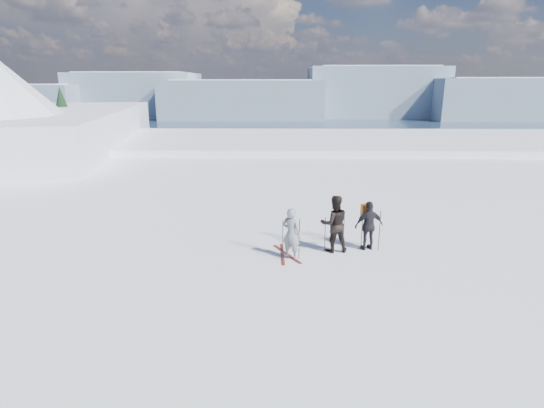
{
  "coord_description": "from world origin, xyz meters",
  "views": [
    {
      "loc": [
        -2.14,
        -9.03,
        5.26
      ],
      "look_at": [
        -2.36,
        3.0,
        1.84
      ],
      "focal_mm": 28.0,
      "sensor_mm": 36.0,
      "label": 1
    }
  ],
  "objects": [
    {
      "name": "skier_grey",
      "position": [
        -1.77,
        3.27,
        0.82
      ],
      "size": [
        0.71,
        0.64,
        1.63
      ],
      "primitive_type": "imported",
      "rotation": [
        0.0,
        0.0,
        2.62
      ],
      "color": "gray",
      "rests_on": "ground"
    },
    {
      "name": "skier_dark",
      "position": [
        -0.38,
        3.89,
        0.94
      ],
      "size": [
        0.99,
        0.82,
        1.87
      ],
      "primitive_type": "imported",
      "rotation": [
        0.0,
        0.0,
        3.27
      ],
      "color": "black",
      "rests_on": "ground"
    },
    {
      "name": "skier_pack",
      "position": [
        0.77,
        4.07,
        0.82
      ],
      "size": [
        1.02,
        0.6,
        1.63
      ],
      "primitive_type": "imported",
      "rotation": [
        0.0,
        0.0,
        3.36
      ],
      "color": "black",
      "rests_on": "ground"
    },
    {
      "name": "near_ridge",
      "position": [
        -26.68,
        29.31,
        -3.49
      ],
      "size": [
        31.37,
        35.68,
        25.62
      ],
      "color": "white",
      "rests_on": "ground"
    },
    {
      "name": "backpack",
      "position": [
        0.72,
        4.31,
        1.85
      ],
      "size": [
        0.38,
        0.27,
        0.44
      ],
      "primitive_type": "cube",
      "rotation": [
        0.0,
        0.0,
        3.36
      ],
      "color": "#C25B12",
      "rests_on": "skier_pack"
    },
    {
      "name": "ski_poles",
      "position": [
        -0.42,
        3.68,
        0.64
      ],
      "size": [
        3.17,
        0.86,
        1.35
      ],
      "color": "black",
      "rests_on": "ground"
    },
    {
      "name": "skis_loose",
      "position": [
        -1.96,
        3.57,
        0.01
      ],
      "size": [
        0.9,
        1.7,
        0.03
      ],
      "color": "black",
      "rests_on": "ground"
    },
    {
      "name": "lake_basin",
      "position": [
        0.0,
        30.0,
        -6.5
      ],
      "size": [
        820.0,
        820.0,
        71.62
      ],
      "color": "white",
      "rests_on": "ground"
    },
    {
      "name": "far_mountain_range",
      "position": [
        29.6,
        454.78,
        -7.19
      ],
      "size": [
        770.0,
        110.0,
        53.0
      ],
      "color": "slate",
      "rests_on": "ground"
    }
  ]
}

